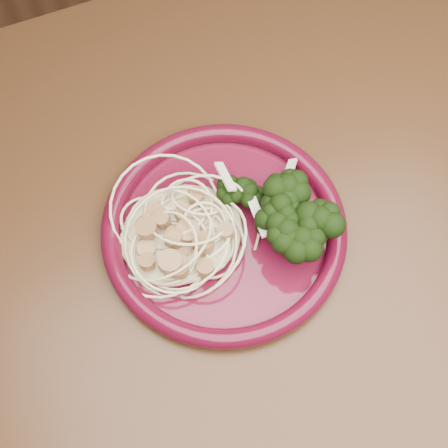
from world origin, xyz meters
The scene contains 6 objects.
dining_table centered at (0.00, 0.00, 0.65)m, with size 1.20×0.80×0.75m.
dinner_plate centered at (-0.09, 0.04, 0.76)m, with size 0.30×0.30×0.02m.
spaghetti_pile centered at (-0.13, 0.05, 0.77)m, with size 0.13×0.11×0.03m, color beige.
scallop_cluster centered at (-0.13, 0.05, 0.80)m, with size 0.11×0.11×0.04m, color #A57747, non-canonical shape.
broccoli_pile centered at (-0.04, 0.03, 0.78)m, with size 0.09×0.14×0.05m, color black.
onion_garnish centered at (-0.04, 0.03, 0.81)m, with size 0.06×0.09×0.05m, color #F6EDCD, non-canonical shape.
Camera 1 is at (-0.20, -0.20, 1.33)m, focal length 50.00 mm.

